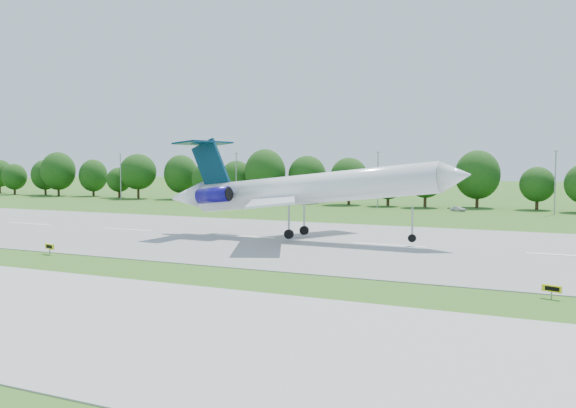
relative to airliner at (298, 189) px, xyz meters
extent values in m
plane|color=#295E18|center=(12.16, -24.98, -6.62)|extent=(600.00, 600.00, 0.00)
cube|color=gray|center=(12.16, 0.02, -6.58)|extent=(400.00, 45.00, 0.08)
cube|color=#ADADA8|center=(12.16, -42.98, -6.58)|extent=(400.00, 23.00, 0.08)
cylinder|color=#382314|center=(-127.84, 67.02, -4.82)|extent=(0.70, 0.70, 3.60)
sphere|color=#0F370D|center=(-127.84, 67.02, -0.42)|extent=(8.40, 8.40, 8.40)
cylinder|color=#382314|center=(-87.84, 67.02, -4.82)|extent=(0.70, 0.70, 3.60)
sphere|color=#0F370D|center=(-87.84, 67.02, -0.42)|extent=(8.40, 8.40, 8.40)
cylinder|color=#382314|center=(-47.84, 67.02, -4.82)|extent=(0.70, 0.70, 3.60)
sphere|color=#0F370D|center=(-47.84, 67.02, -0.42)|extent=(8.40, 8.40, 8.40)
cylinder|color=#382314|center=(-7.84, 67.02, -4.82)|extent=(0.70, 0.70, 3.60)
sphere|color=#0F370D|center=(-7.84, 67.02, -0.42)|extent=(8.40, 8.40, 8.40)
cylinder|color=gray|center=(-77.84, 57.02, -0.62)|extent=(0.24, 0.24, 12.00)
cube|color=gray|center=(-77.84, 57.02, 5.48)|extent=(0.90, 0.25, 0.18)
cylinder|color=gray|center=(-42.84, 57.02, -0.62)|extent=(0.24, 0.24, 12.00)
cube|color=gray|center=(-42.84, 57.02, 5.48)|extent=(0.90, 0.25, 0.18)
cylinder|color=gray|center=(-7.84, 57.02, -0.62)|extent=(0.24, 0.24, 12.00)
cube|color=gray|center=(-7.84, 57.02, 5.48)|extent=(0.90, 0.25, 0.18)
cylinder|color=gray|center=(27.16, 57.02, -0.62)|extent=(0.24, 0.24, 12.00)
cube|color=gray|center=(27.16, 57.02, 5.48)|extent=(0.90, 0.25, 0.18)
cylinder|color=white|center=(2.04, 0.02, 0.05)|extent=(32.55, 4.11, 7.01)
cone|color=white|center=(19.91, 0.21, 1.85)|extent=(3.85, 3.81, 4.10)
cone|color=white|center=(-16.69, -0.18, -1.41)|extent=(5.56, 3.83, 4.27)
cube|color=white|center=(0.18, -7.53, -1.22)|extent=(10.90, 14.95, 0.81)
cube|color=white|center=(0.02, 7.54, -1.22)|extent=(10.68, 14.97, 0.81)
cube|color=#052739|center=(-13.03, -0.14, 2.99)|extent=(5.96, 0.60, 7.39)
cube|color=#052739|center=(-14.11, -0.15, 6.01)|extent=(3.56, 10.26, 0.58)
cylinder|color=navy|center=(-10.85, -2.91, -0.93)|extent=(4.73, 2.10, 2.49)
cylinder|color=navy|center=(-10.91, 2.68, -0.93)|extent=(4.73, 2.10, 2.49)
cylinder|color=gray|center=(14.96, 0.16, -3.72)|extent=(0.22, 0.22, 3.77)
cylinder|color=black|center=(14.96, 0.16, -5.60)|extent=(0.97, 0.33, 0.97)
cylinder|color=gray|center=(-0.09, -2.37, -3.72)|extent=(0.26, 0.26, 3.77)
cylinder|color=black|center=(-0.09, -2.37, -5.60)|extent=(1.19, 0.50, 1.18)
cylinder|color=gray|center=(-0.14, 2.37, -3.72)|extent=(0.26, 0.26, 3.77)
cylinder|color=black|center=(-0.14, 2.37, -5.60)|extent=(1.19, 0.50, 1.18)
cube|color=gray|center=(-18.81, -23.41, -6.26)|extent=(0.13, 0.13, 0.72)
cube|color=yellow|center=(-18.81, -23.41, -5.74)|extent=(1.64, 0.63, 0.57)
cube|color=black|center=(-18.84, -23.52, -5.74)|extent=(1.20, 0.36, 0.36)
cube|color=gray|center=(31.86, -23.85, -6.30)|extent=(0.12, 0.12, 0.64)
cube|color=yellow|center=(31.86, -23.85, -5.85)|extent=(1.43, 0.65, 0.50)
cube|color=black|center=(31.82, -23.94, -5.85)|extent=(1.03, 0.39, 0.32)
imported|color=white|center=(-46.96, 54.36, -5.99)|extent=(4.00, 1.94, 1.26)
imported|color=silver|center=(8.99, 57.80, -6.07)|extent=(3.47, 2.36, 1.10)
camera|label=1|loc=(34.84, -74.23, 3.47)|focal=40.00mm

